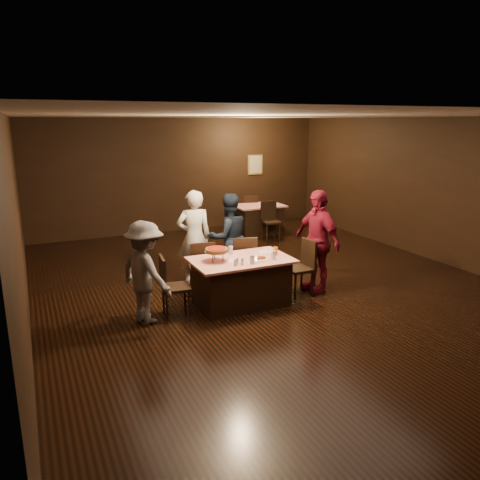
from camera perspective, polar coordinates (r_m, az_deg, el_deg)
name	(u,v)px	position (r m, az deg, el deg)	size (l,w,h in m)	color
room	(271,168)	(8.12, 3.78, 8.78)	(10.00, 10.04, 3.02)	black
main_table	(241,282)	(7.62, 0.12, -5.09)	(1.60, 1.00, 0.77)	#B61A0C
back_table	(258,219)	(12.41, 2.25, 2.53)	(1.30, 0.90, 0.77)	#AB0B13
chair_far_left	(202,267)	(8.11, -4.69, -3.27)	(0.42, 0.42, 0.95)	black
chair_far_right	(244,261)	(8.40, 0.43, -2.58)	(0.42, 0.42, 0.95)	black
chair_end_left	(176,286)	(7.22, -7.85, -5.59)	(0.42, 0.42, 0.95)	black
chair_end_right	(299,268)	(8.10, 7.21, -3.36)	(0.42, 0.42, 0.95)	black
chair_back_near	(271,221)	(11.79, 3.80, 2.33)	(0.42, 0.42, 0.95)	black
chair_back_far	(248,212)	(12.92, 1.04, 3.42)	(0.42, 0.42, 0.95)	black
diner_white_jacket	(194,237)	(8.52, -5.61, 0.32)	(0.63, 0.41, 1.73)	white
diner_navy_hoodie	(229,237)	(8.69, -1.41, 0.35)	(0.80, 0.62, 1.64)	black
diner_grey_knit	(145,273)	(6.98, -11.47, -3.91)	(0.99, 0.57, 1.53)	slate
diner_red_shirt	(317,241)	(8.22, 9.36, -0.10)	(1.05, 0.44, 1.79)	maroon
pizza_stand	(217,250)	(7.34, -2.87, -1.23)	(0.38, 0.38, 0.22)	black
plate_with_slice	(260,258)	(7.45, 2.46, -2.25)	(0.25, 0.25, 0.06)	white
plate_empty	(267,252)	(7.87, 3.29, -1.49)	(0.25, 0.25, 0.01)	white
glass_front_left	(252,259)	(7.24, 1.49, -2.35)	(0.08, 0.08, 0.14)	silver
glass_front_right	(273,255)	(7.47, 4.07, -1.87)	(0.08, 0.08, 0.14)	silver
glass_amber	(275,251)	(7.70, 4.33, -1.37)	(0.08, 0.08, 0.14)	#BF7F26
glass_back	(231,250)	(7.73, -1.15, -1.28)	(0.08, 0.08, 0.14)	silver
condiments	(238,262)	(7.17, -0.22, -2.70)	(0.17, 0.10, 0.09)	silver
napkin_center	(258,256)	(7.63, 2.17, -2.02)	(0.16, 0.16, 0.01)	white
napkin_left	(234,261)	(7.40, -0.77, -2.53)	(0.16, 0.16, 0.01)	white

